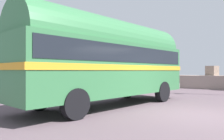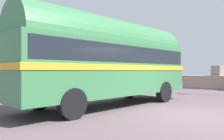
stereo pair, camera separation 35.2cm
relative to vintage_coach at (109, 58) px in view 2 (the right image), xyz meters
The scene contains 2 objects.
ground 4.13m from the vintage_coach, ahead, with size 32.00×26.00×0.02m.
vintage_coach is the anchor object (origin of this frame).
Camera 2 is at (1.81, -7.46, 1.51)m, focal length 34.84 mm.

